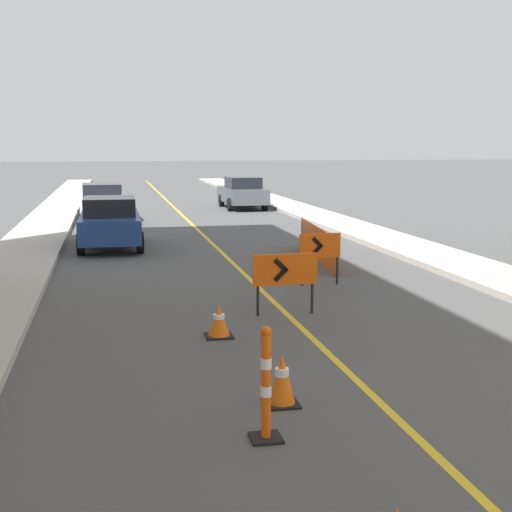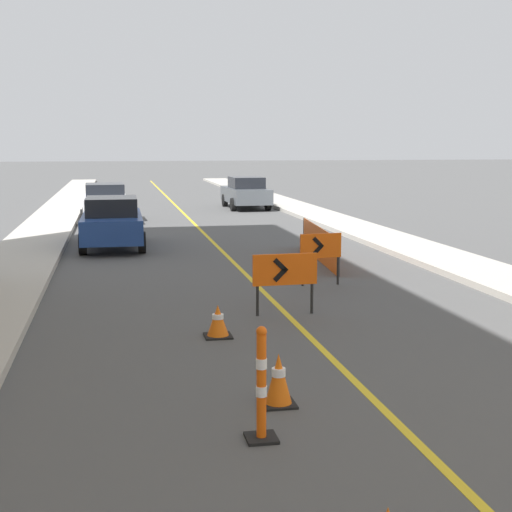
# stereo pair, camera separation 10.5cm
# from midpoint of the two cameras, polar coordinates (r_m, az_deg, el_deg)

# --- Properties ---
(lane_stripe) EXTENTS (0.12, 74.97, 0.01)m
(lane_stripe) POSITION_cam_midpoint_polar(r_m,az_deg,el_deg) (26.72, -4.72, 2.04)
(lane_stripe) COLOR gold
(lane_stripe) RESTS_ON ground_plane
(sidewalk_left) EXTENTS (2.02, 74.97, 0.16)m
(sidewalk_left) POSITION_cam_midpoint_polar(r_m,az_deg,el_deg) (26.64, -16.99, 1.83)
(sidewalk_left) COLOR #ADA89E
(sidewalk_left) RESTS_ON ground_plane
(sidewalk_right) EXTENTS (2.02, 74.97, 0.16)m
(sidewalk_right) POSITION_cam_midpoint_polar(r_m,az_deg,el_deg) (27.97, 6.96, 2.47)
(sidewalk_right) COLOR #ADA89E
(sidewalk_right) RESTS_ON ground_plane
(traffic_cone_fifth) EXTENTS (0.42, 0.42, 0.66)m
(traffic_cone_fifth) POSITION_cam_midpoint_polar(r_m,az_deg,el_deg) (8.92, 1.74, -9.85)
(traffic_cone_fifth) COLOR black
(traffic_cone_fifth) RESTS_ON ground_plane
(traffic_cone_farthest) EXTENTS (0.46, 0.46, 0.55)m
(traffic_cone_farthest) POSITION_cam_midpoint_polar(r_m,az_deg,el_deg) (11.97, -3.24, -5.23)
(traffic_cone_farthest) COLOR black
(traffic_cone_farthest) RESTS_ON ground_plane
(delineator_post_rear) EXTENTS (0.34, 0.34, 1.28)m
(delineator_post_rear) POSITION_cam_midpoint_polar(r_m,az_deg,el_deg) (7.84, 0.41, -10.72)
(delineator_post_rear) COLOR black
(delineator_post_rear) RESTS_ON ground_plane
(arrow_barricade_primary) EXTENTS (1.24, 0.10, 1.17)m
(arrow_barricade_primary) POSITION_cam_midpoint_polar(r_m,az_deg,el_deg) (13.40, 2.13, -1.26)
(arrow_barricade_primary) COLOR #EF560C
(arrow_barricade_primary) RESTS_ON ground_plane
(arrow_barricade_secondary) EXTENTS (0.99, 0.15, 1.19)m
(arrow_barricade_secondary) POSITION_cam_midpoint_polar(r_m,az_deg,el_deg) (16.27, 4.95, 0.61)
(arrow_barricade_secondary) COLOR #EF560C
(arrow_barricade_secondary) RESTS_ON ground_plane
(safety_mesh_fence) EXTENTS (0.51, 5.02, 0.93)m
(safety_mesh_fence) POSITION_cam_midpoint_polar(r_m,az_deg,el_deg) (19.79, 4.80, 0.98)
(safety_mesh_fence) COLOR #EF560C
(safety_mesh_fence) RESTS_ON ground_plane
(parked_car_curb_near) EXTENTS (1.94, 4.32, 1.59)m
(parked_car_curb_near) POSITION_cam_midpoint_polar(r_m,az_deg,el_deg) (22.55, -11.74, 2.65)
(parked_car_curb_near) COLOR navy
(parked_car_curb_near) RESTS_ON ground_plane
(parked_car_curb_mid) EXTENTS (1.95, 4.36, 1.59)m
(parked_car_curb_mid) POSITION_cam_midpoint_polar(r_m,az_deg,el_deg) (30.34, -12.31, 4.20)
(parked_car_curb_mid) COLOR silver
(parked_car_curb_mid) RESTS_ON ground_plane
(parked_car_curb_far) EXTENTS (1.95, 4.35, 1.59)m
(parked_car_curb_far) POSITION_cam_midpoint_polar(r_m,az_deg,el_deg) (35.76, -1.17, 5.09)
(parked_car_curb_far) COLOR #474C51
(parked_car_curb_far) RESTS_ON ground_plane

